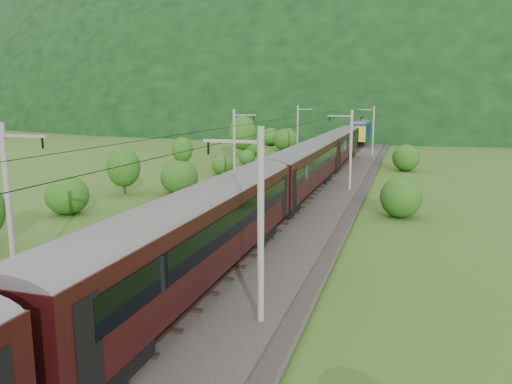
# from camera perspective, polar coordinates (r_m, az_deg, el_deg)

# --- Properties ---
(ground) EXTENTS (600.00, 600.00, 0.00)m
(ground) POSITION_cam_1_polar(r_m,az_deg,el_deg) (23.83, -14.31, -12.84)
(ground) COLOR #3A561B
(ground) RESTS_ON ground
(railbed) EXTENTS (14.00, 220.00, 0.30)m
(railbed) POSITION_cam_1_polar(r_m,az_deg,el_deg) (32.20, -5.06, -6.06)
(railbed) COLOR #38332D
(railbed) RESTS_ON ground
(track_left) EXTENTS (2.40, 220.00, 0.27)m
(track_left) POSITION_cam_1_polar(r_m,az_deg,el_deg) (33.08, -8.95, -5.30)
(track_left) COLOR #563025
(track_left) RESTS_ON railbed
(track_right) EXTENTS (2.40, 220.00, 0.27)m
(track_right) POSITION_cam_1_polar(r_m,az_deg,el_deg) (31.34, -0.98, -6.06)
(track_right) COLOR #563025
(track_right) RESTS_ON railbed
(catenary_left) EXTENTS (2.54, 192.28, 8.00)m
(catenary_left) POSITION_cam_1_polar(r_m,az_deg,el_deg) (53.82, -2.42, 5.39)
(catenary_left) COLOR gray
(catenary_left) RESTS_ON railbed
(catenary_right) EXTENTS (2.54, 192.28, 8.00)m
(catenary_right) POSITION_cam_1_polar(r_m,az_deg,el_deg) (51.10, 10.69, 4.94)
(catenary_right) COLOR gray
(catenary_right) RESTS_ON railbed
(overhead_wires) EXTENTS (4.83, 198.00, 0.03)m
(overhead_wires) POSITION_cam_1_polar(r_m,az_deg,el_deg) (30.94, -5.27, 6.37)
(overhead_wires) COLOR black
(overhead_wires) RESTS_ON ground
(mountain_main) EXTENTS (504.00, 360.00, 244.00)m
(mountain_main) POSITION_cam_1_polar(r_m,az_deg,el_deg) (278.97, 14.71, 8.29)
(mountain_main) COLOR black
(mountain_main) RESTS_ON ground
(mountain_ridge) EXTENTS (336.00, 280.00, 132.00)m
(mountain_ridge) POSITION_cam_1_polar(r_m,az_deg,el_deg) (344.83, -5.57, 8.94)
(mountain_ridge) COLOR black
(mountain_ridge) RESTS_ON ground
(train) EXTENTS (3.24, 179.35, 5.65)m
(train) POSITION_cam_1_polar(r_m,az_deg,el_deg) (23.18, -7.14, -3.34)
(train) COLOR black
(train) RESTS_ON ground
(hazard_post_near) EXTENTS (0.15, 0.15, 1.45)m
(hazard_post_near) POSITION_cam_1_polar(r_m,az_deg,el_deg) (50.04, 2.82, 0.98)
(hazard_post_near) COLOR red
(hazard_post_near) RESTS_ON railbed
(hazard_post_far) EXTENTS (0.16, 0.16, 1.52)m
(hazard_post_far) POSITION_cam_1_polar(r_m,az_deg,el_deg) (80.31, 9.01, 4.51)
(hazard_post_far) COLOR red
(hazard_post_far) RESTS_ON railbed
(signal) EXTENTS (0.21, 0.21, 1.91)m
(signal) POSITION_cam_1_polar(r_m,az_deg,el_deg) (64.82, 1.99, 3.53)
(signal) COLOR black
(signal) RESTS_ON railbed
(vegetation_left) EXTENTS (12.15, 146.18, 6.70)m
(vegetation_left) POSITION_cam_1_polar(r_m,az_deg,el_deg) (53.36, -11.73, 2.74)
(vegetation_left) COLOR #1F5216
(vegetation_left) RESTS_ON ground
(vegetation_right) EXTENTS (5.72, 95.94, 3.17)m
(vegetation_right) POSITION_cam_1_polar(r_m,az_deg,el_deg) (27.48, 17.99, -6.52)
(vegetation_right) COLOR #1F5216
(vegetation_right) RESTS_ON ground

